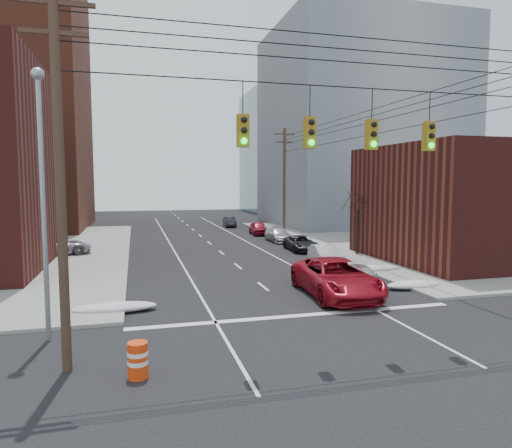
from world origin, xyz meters
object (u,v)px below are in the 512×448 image
red_pickup (336,278)px  parked_car_e (259,228)px  parked_car_d (279,235)px  parked_car_a (360,276)px  parked_car_c (301,243)px  parked_car_b (325,256)px  lot_car_b (58,246)px  parked_car_f (230,222)px  construction_barrel (138,360)px

red_pickup → parked_car_e: bearing=85.8°
red_pickup → parked_car_d: (3.47, 20.03, -0.25)m
parked_car_a → parked_car_c: (1.60, 13.04, -0.02)m
parked_car_a → parked_car_d: parked_car_d is taller
parked_car_b → parked_car_c: parked_car_b is taller
parked_car_d → parked_car_e: size_ratio=1.10×
red_pickup → parked_car_c: 14.61m
parked_car_b → lot_car_b: bearing=161.6°
parked_car_f → construction_barrel: 43.67m
parked_car_c → parked_car_e: size_ratio=1.07×
parked_car_a → parked_car_e: size_ratio=0.90×
parked_car_f → construction_barrel: bearing=-101.0°
construction_barrel → parked_car_d: bearing=64.7°
parked_car_b → lot_car_b: size_ratio=0.86×
construction_barrel → parked_car_b: bearing=50.5°
parked_car_e → red_pickup: bearing=-92.7°
parked_car_f → parked_car_c: bearing=-81.6°
parked_car_c → lot_car_b: lot_car_b is taller
parked_car_b → parked_car_e: 18.39m
red_pickup → lot_car_b: size_ratio=1.36×
parked_car_a → parked_car_c: parked_car_a is taller
parked_car_b → lot_car_b: (-17.73, 8.52, 0.13)m
parked_car_f → lot_car_b: lot_car_b is taller
parked_car_a → parked_car_d: (1.56, 18.89, 0.02)m
parked_car_a → construction_barrel: bearing=-138.8°
parked_car_a → parked_car_e: (1.27, 24.83, 0.07)m
parked_car_f → construction_barrel: parked_car_f is taller
parked_car_f → parked_car_d: bearing=-80.1°
red_pickup → parked_car_d: size_ratio=1.45×
red_pickup → construction_barrel: size_ratio=6.27×
parked_car_e → parked_car_f: bearing=102.2°
parked_car_b → parked_car_d: 12.46m
parked_car_a → parked_car_f: (0.00, 33.89, -0.01)m
parked_car_b → construction_barrel: size_ratio=4.00×
parked_car_c → parked_car_f: parked_car_f is taller
parked_car_b → parked_car_f: parked_car_b is taller
parked_car_d → parked_car_e: parked_car_e is taller
parked_car_d → parked_car_a: bearing=-96.0°
parked_car_d → construction_barrel: parked_car_d is taller
red_pickup → parked_car_a: (1.90, 1.14, -0.27)m
parked_car_a → construction_barrel: parked_car_a is taller
parked_car_b → parked_car_e: parked_car_e is taller
parked_car_c → parked_car_f: (-1.60, 20.85, 0.01)m
parked_car_a → red_pickup: bearing=-144.2°
parked_car_b → lot_car_b: 19.67m
red_pickup → lot_car_b: bearing=135.7°
parked_car_e → lot_car_b: (-18.16, -9.86, 0.12)m
red_pickup → parked_car_f: size_ratio=1.73×
parked_car_d → parked_car_e: bearing=91.7°
red_pickup → parked_car_d: bearing=83.0°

